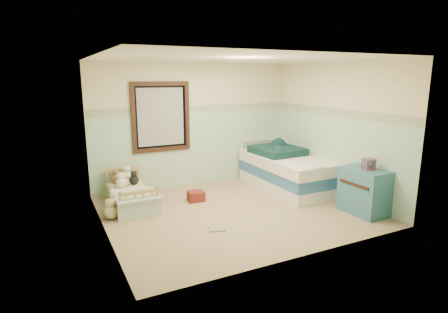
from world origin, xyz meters
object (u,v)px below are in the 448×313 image
twin_bed_frame (287,183)px  dresser (364,191)px  floor_book (217,229)px  plush_floor_tan (111,212)px  red_pillow (196,196)px  toddler_bed_frame (131,201)px  plush_floor_cream (116,206)px

twin_bed_frame → dresser: (0.30, -1.70, 0.27)m
twin_bed_frame → dresser: bearing=-79.9°
floor_book → plush_floor_tan: bearing=157.6°
red_pillow → dresser: bearing=-38.6°
toddler_bed_frame → floor_book: bearing=-60.9°
plush_floor_cream → red_pillow: bearing=0.8°
red_pillow → floor_book: bearing=-99.1°
twin_bed_frame → plush_floor_cream: bearing=178.7°
plush_floor_tan → floor_book: 1.74m
twin_bed_frame → dresser: size_ratio=2.75×
toddler_bed_frame → red_pillow: size_ratio=4.62×
toddler_bed_frame → red_pillow: red_pillow is taller
plush_floor_tan → floor_book: plush_floor_tan is taller
dresser → floor_book: bearing=169.2°
plush_floor_cream → dresser: (3.67, -1.78, 0.23)m
twin_bed_frame → red_pillow: twin_bed_frame is taller
plush_floor_cream → dresser: bearing=-25.8°
plush_floor_tan → twin_bed_frame: (3.49, 0.11, -0.00)m
toddler_bed_frame → dresser: size_ratio=1.73×
plush_floor_tan → red_pillow: bearing=7.7°
plush_floor_cream → twin_bed_frame: (3.37, -0.07, -0.03)m
floor_book → dresser: bearing=6.9°
toddler_bed_frame → twin_bed_frame: (3.06, -0.39, 0.03)m
toddler_bed_frame → plush_floor_tan: (-0.43, -0.50, 0.03)m
toddler_bed_frame → plush_floor_cream: (-0.31, -0.31, 0.06)m
toddler_bed_frame → floor_book: 1.85m
dresser → red_pillow: (-2.25, 1.80, -0.29)m
plush_floor_tan → twin_bed_frame: bearing=1.9°
toddler_bed_frame → twin_bed_frame: twin_bed_frame is taller
floor_book → red_pillow: bearing=98.6°
toddler_bed_frame → plush_floor_cream: 0.44m
toddler_bed_frame → plush_floor_cream: plush_floor_cream is taller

